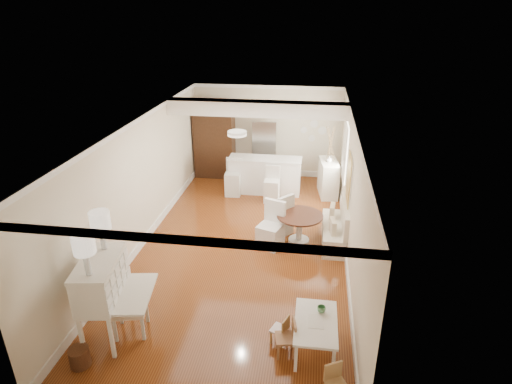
% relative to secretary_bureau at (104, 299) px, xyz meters
% --- Properties ---
extents(room, '(9.00, 9.04, 2.82)m').
position_rel_secretary_bureau_xyz_m(room, '(1.74, 3.38, 1.27)').
color(room, brown).
rests_on(room, ground).
extents(secretary_bureau, '(1.27, 1.29, 1.42)m').
position_rel_secretary_bureau_xyz_m(secretary_bureau, '(0.00, 0.00, 0.00)').
color(secretary_bureau, white).
rests_on(secretary_bureau, ground).
extents(gustavian_armchair, '(0.67, 0.67, 0.96)m').
position_rel_secretary_bureau_xyz_m(gustavian_armchair, '(0.34, 0.13, -0.23)').
color(gustavian_armchair, beige).
rests_on(gustavian_armchair, ground).
extents(wicker_basket, '(0.35, 0.35, 0.30)m').
position_rel_secretary_bureau_xyz_m(wicker_basket, '(-0.13, -0.68, -0.56)').
color(wicker_basket, '#542E1A').
rests_on(wicker_basket, ground).
extents(kids_table, '(0.65, 1.08, 0.54)m').
position_rel_secretary_bureau_xyz_m(kids_table, '(3.33, 0.15, -0.44)').
color(kids_table, white).
rests_on(kids_table, ground).
extents(kids_chair_a, '(0.36, 0.36, 0.63)m').
position_rel_secretary_bureau_xyz_m(kids_chair_a, '(2.88, -0.01, -0.40)').
color(kids_chair_a, '#9F6D48').
rests_on(kids_chair_a, ground).
extents(kids_chair_b, '(0.32, 0.32, 0.52)m').
position_rel_secretary_bureau_xyz_m(kids_chair_b, '(2.77, 0.23, -0.45)').
color(kids_chair_b, '#AD864E').
rests_on(kids_chair_b, ground).
extents(kids_chair_c, '(0.36, 0.36, 0.55)m').
position_rel_secretary_bureau_xyz_m(kids_chair_c, '(3.63, -0.75, -0.43)').
color(kids_chair_c, '#B08250').
rests_on(kids_chair_c, ground).
extents(banquette, '(0.52, 1.60, 0.98)m').
position_rel_secretary_bureau_xyz_m(banquette, '(3.69, 3.56, -0.22)').
color(banquette, silver).
rests_on(banquette, ground).
extents(dining_table, '(1.11, 1.11, 0.70)m').
position_rel_secretary_bureau_xyz_m(dining_table, '(2.92, 3.41, -0.36)').
color(dining_table, '#4D2618').
rests_on(dining_table, ground).
extents(slip_chair_near, '(0.64, 0.65, 1.04)m').
position_rel_secretary_bureau_xyz_m(slip_chair_near, '(2.29, 3.17, -0.19)').
color(slip_chair_near, white).
rests_on(slip_chair_near, ground).
extents(slip_chair_far, '(0.69, 0.69, 1.01)m').
position_rel_secretary_bureau_xyz_m(slip_chair_far, '(2.42, 3.81, -0.20)').
color(slip_chair_far, silver).
rests_on(slip_chair_far, ground).
extents(breakfast_counter, '(2.05, 0.65, 1.03)m').
position_rel_secretary_bureau_xyz_m(breakfast_counter, '(1.80, 6.16, -0.20)').
color(breakfast_counter, white).
rests_on(breakfast_counter, ground).
extents(bar_stool_left, '(0.43, 0.43, 1.05)m').
position_rel_secretary_bureau_xyz_m(bar_stool_left, '(0.94, 5.82, -0.18)').
color(bar_stool_left, silver).
rests_on(bar_stool_left, ground).
extents(bar_stool_right, '(0.40, 0.40, 0.98)m').
position_rel_secretary_bureau_xyz_m(bar_stool_right, '(2.06, 5.54, -0.22)').
color(bar_stool_right, white).
rests_on(bar_stool_right, ground).
extents(pantry_cabinet, '(1.20, 0.60, 2.30)m').
position_rel_secretary_bureau_xyz_m(pantry_cabinet, '(0.10, 7.24, 0.44)').
color(pantry_cabinet, '#381E11').
rests_on(pantry_cabinet, ground).
extents(fridge, '(0.75, 0.65, 1.80)m').
position_rel_secretary_bureau_xyz_m(fridge, '(2.00, 7.21, 0.19)').
color(fridge, silver).
rests_on(fridge, ground).
extents(sideboard, '(0.59, 1.09, 0.99)m').
position_rel_secretary_bureau_xyz_m(sideboard, '(3.58, 6.25, -0.22)').
color(sideboard, silver).
rests_on(sideboard, ground).
extents(pencil_cup, '(0.15, 0.15, 0.10)m').
position_rel_secretary_bureau_xyz_m(pencil_cup, '(3.40, 0.38, -0.12)').
color(pencil_cup, '#5DA069').
rests_on(pencil_cup, kids_table).
extents(branch_vase, '(0.19, 0.19, 0.16)m').
position_rel_secretary_bureau_xyz_m(branch_vase, '(3.57, 6.19, 0.36)').
color(branch_vase, white).
rests_on(branch_vase, sideboard).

